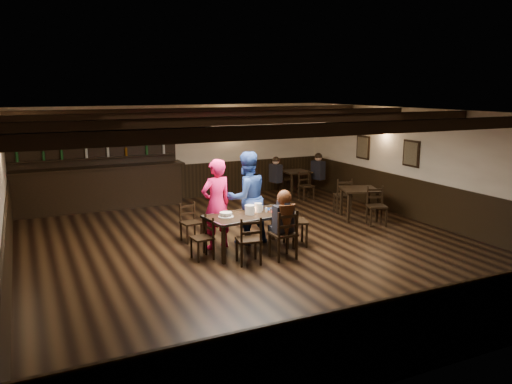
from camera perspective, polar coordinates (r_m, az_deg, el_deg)
name	(u,v)px	position (r m, az deg, el deg)	size (l,w,h in m)	color
ground	(254,246)	(10.21, -0.22, -6.23)	(10.00, 10.00, 0.00)	black
room_shell	(254,161)	(9.85, -0.28, 3.54)	(9.02, 10.02, 2.71)	beige
dining_table	(250,217)	(9.76, -0.68, -2.91)	(1.84, 1.10, 0.75)	black
chair_near_left	(250,237)	(9.04, -0.72, -5.17)	(0.47, 0.46, 0.90)	black
chair_near_right	(285,231)	(9.31, 3.37, -4.47)	(0.45, 0.43, 0.95)	black
chair_end_left	(206,234)	(9.44, -5.79, -4.78)	(0.40, 0.41, 0.82)	black
chair_end_right	(291,217)	(10.15, 4.05, -2.92)	(0.57, 0.58, 1.01)	black
chair_far_pushed	(189,219)	(10.56, -7.63, -3.06)	(0.42, 0.41, 0.81)	black
woman_pink	(216,204)	(9.93, -4.56, -1.39)	(0.66, 0.43, 1.81)	#FF1349
man_blue	(246,198)	(10.24, -1.09, -0.66)	(0.93, 0.72, 1.91)	navy
seated_person	(284,214)	(9.28, 3.20, -2.57)	(0.36, 0.55, 0.89)	black
cake	(226,215)	(9.53, -3.46, -2.61)	(0.29, 0.29, 0.09)	white
plate_stack_a	(250,210)	(9.69, -0.69, -2.03)	(0.19, 0.19, 0.18)	white
plate_stack_b	(258,207)	(9.88, 0.25, -1.78)	(0.15, 0.15, 0.18)	white
tea_light	(252,211)	(9.86, -0.49, -2.20)	(0.06, 0.06, 0.06)	#A5A8AD
salt_shaker	(266,210)	(9.88, 1.18, -2.03)	(0.04, 0.04, 0.10)	silver
pepper_shaker	(271,210)	(9.86, 1.70, -2.07)	(0.04, 0.04, 0.09)	#A5A8AD
drink_glass	(261,208)	(10.00, 0.62, -1.84)	(0.07, 0.07, 0.10)	silver
menu_red	(277,211)	(9.93, 2.47, -2.23)	(0.30, 0.21, 0.00)	maroon
menu_blue	(272,209)	(10.16, 1.83, -1.92)	(0.29, 0.20, 0.00)	#0F204C
bar_counter	(99,182)	(13.85, -17.53, 1.10)	(4.52, 0.70, 2.20)	black
back_table_a	(359,192)	(12.48, 11.71, -0.05)	(1.09, 1.09, 0.75)	black
back_table_b	(296,174)	(14.88, 4.57, 2.01)	(0.77, 0.77, 0.75)	black
bg_patron_left	(276,170)	(14.50, 2.28, 2.58)	(0.29, 0.40, 0.76)	black
bg_patron_right	(318,166)	(15.07, 7.12, 2.94)	(0.33, 0.43, 0.80)	black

